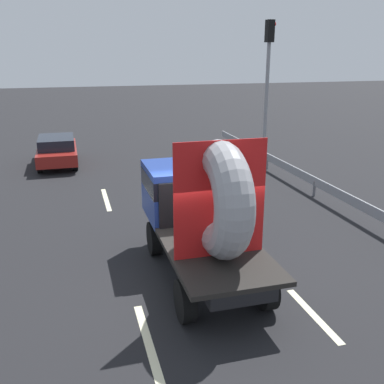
% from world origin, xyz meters
% --- Properties ---
extents(ground_plane, '(120.00, 120.00, 0.00)m').
position_xyz_m(ground_plane, '(0.00, 0.00, 0.00)').
color(ground_plane, black).
extents(flatbed_truck, '(2.02, 5.02, 3.47)m').
position_xyz_m(flatbed_truck, '(0.07, 0.45, 1.70)').
color(flatbed_truck, black).
rests_on(flatbed_truck, ground_plane).
extents(distant_sedan, '(1.74, 4.06, 1.32)m').
position_xyz_m(distant_sedan, '(-3.31, 12.26, 0.71)').
color(distant_sedan, black).
rests_on(distant_sedan, ground_plane).
extents(traffic_light, '(0.42, 0.36, 6.33)m').
position_xyz_m(traffic_light, '(5.79, 9.38, 4.09)').
color(traffic_light, gray).
rests_on(traffic_light, ground_plane).
extents(guardrail, '(0.10, 16.25, 0.71)m').
position_xyz_m(guardrail, '(5.78, 6.91, 0.53)').
color(guardrail, gray).
rests_on(guardrail, ground_plane).
extents(lane_dash_left_near, '(0.16, 2.91, 0.01)m').
position_xyz_m(lane_dash_left_near, '(-1.62, -2.18, 0.00)').
color(lane_dash_left_near, beige).
rests_on(lane_dash_left_near, ground_plane).
extents(lane_dash_left_far, '(0.16, 2.54, 0.01)m').
position_xyz_m(lane_dash_left_far, '(-1.62, 6.50, 0.00)').
color(lane_dash_left_far, beige).
rests_on(lane_dash_left_far, ground_plane).
extents(lane_dash_right_near, '(0.16, 2.01, 0.01)m').
position_xyz_m(lane_dash_right_near, '(1.75, -1.99, 0.00)').
color(lane_dash_right_near, beige).
rests_on(lane_dash_right_near, ground_plane).
extents(lane_dash_right_far, '(0.16, 2.93, 0.01)m').
position_xyz_m(lane_dash_right_far, '(1.75, 6.23, 0.00)').
color(lane_dash_right_far, beige).
rests_on(lane_dash_right_far, ground_plane).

